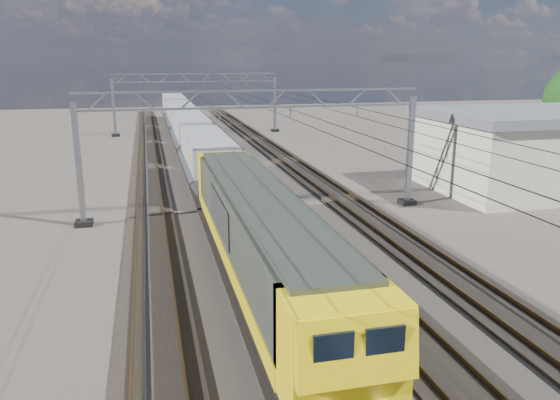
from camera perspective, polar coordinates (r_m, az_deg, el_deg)
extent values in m
plane|color=black|center=(27.95, -0.85, -3.70)|extent=(160.00, 160.00, 0.00)
cube|color=black|center=(27.30, -13.26, -4.41)|extent=(2.60, 140.00, 0.12)
cube|color=brown|center=(27.27, -14.79, -4.18)|extent=(0.08, 140.00, 0.16)
cube|color=brown|center=(27.26, -11.76, -4.01)|extent=(0.08, 140.00, 0.16)
cube|color=black|center=(27.58, -4.91, -3.88)|extent=(2.60, 140.00, 0.12)
cube|color=brown|center=(27.43, -6.41, -3.66)|extent=(0.08, 140.00, 0.16)
cube|color=brown|center=(27.64, -3.44, -3.46)|extent=(0.08, 140.00, 0.16)
cube|color=black|center=(28.41, 3.09, -3.28)|extent=(2.60, 140.00, 0.12)
cube|color=brown|center=(28.17, 1.69, -3.08)|extent=(0.08, 140.00, 0.16)
cube|color=brown|center=(28.57, 4.48, -2.87)|extent=(0.08, 140.00, 0.16)
cube|color=black|center=(29.77, 10.49, -2.68)|extent=(2.60, 140.00, 0.12)
cube|color=brown|center=(29.44, 9.23, -2.49)|extent=(0.08, 140.00, 0.16)
cube|color=brown|center=(30.02, 11.77, -2.28)|extent=(0.08, 140.00, 0.16)
cube|color=gray|center=(30.59, -20.29, 3.38)|extent=(0.30, 0.30, 6.60)
cube|color=gray|center=(34.04, 13.42, 4.94)|extent=(0.30, 0.30, 6.60)
cube|color=black|center=(31.31, -19.79, -2.28)|extent=(0.90, 0.90, 0.30)
cube|color=black|center=(34.69, 13.12, -0.20)|extent=(0.90, 0.90, 0.30)
cube|color=gray|center=(30.50, -2.60, 11.34)|extent=(19.30, 0.18, 0.12)
cube|color=gray|center=(30.57, -2.58, 9.65)|extent=(19.30, 0.18, 0.12)
cube|color=gray|center=(30.06, -18.57, 9.71)|extent=(1.03, 0.10, 0.94)
cube|color=gray|center=(29.96, -13.98, 10.01)|extent=(1.03, 0.10, 0.94)
cube|color=gray|center=(30.05, -9.38, 10.25)|extent=(1.03, 0.10, 0.94)
cube|color=gray|center=(30.32, -4.83, 10.43)|extent=(1.03, 0.10, 0.94)
cube|color=gray|center=(30.78, -0.39, 10.54)|extent=(1.03, 0.10, 0.94)
cube|color=gray|center=(31.41, 3.91, 10.59)|extent=(1.03, 0.10, 0.94)
cube|color=gray|center=(32.20, 8.01, 10.58)|extent=(1.03, 0.10, 0.94)
cube|color=gray|center=(33.15, 11.90, 10.52)|extent=(1.03, 0.10, 0.94)
cube|color=gray|center=(30.03, -14.01, 8.53)|extent=(0.06, 0.06, 0.65)
cube|color=gray|center=(30.28, -6.34, 8.92)|extent=(0.06, 0.06, 0.65)
cube|color=gray|center=(31.04, 1.09, 9.14)|extent=(0.06, 0.06, 0.65)
cube|color=gray|center=(32.29, 8.07, 9.21)|extent=(0.06, 0.06, 0.65)
cube|color=gray|center=(66.21, -16.99, 9.20)|extent=(0.30, 0.30, 6.60)
cube|color=gray|center=(67.87, -0.54, 9.94)|extent=(0.30, 0.30, 6.60)
cube|color=black|center=(66.54, -16.79, 6.50)|extent=(0.90, 0.90, 0.30)
cube|color=black|center=(68.20, -0.53, 7.30)|extent=(0.90, 0.90, 0.30)
cube|color=gray|center=(66.17, -8.80, 12.91)|extent=(19.30, 0.18, 0.12)
cube|color=gray|center=(66.20, -8.77, 12.13)|extent=(19.30, 0.18, 0.12)
cube|color=gray|center=(65.97, -16.15, 12.12)|extent=(1.03, 0.10, 0.94)
cube|color=gray|center=(65.92, -14.04, 12.25)|extent=(1.03, 0.10, 0.94)
cube|color=gray|center=(65.96, -11.93, 12.37)|extent=(1.03, 0.10, 0.94)
cube|color=gray|center=(66.09, -9.83, 12.47)|extent=(1.03, 0.10, 0.94)
cube|color=gray|center=(66.30, -7.73, 12.56)|extent=(1.03, 0.10, 0.94)
cube|color=gray|center=(66.59, -5.65, 12.62)|extent=(1.03, 0.10, 0.94)
cube|color=gray|center=(66.97, -3.59, 12.68)|extent=(1.03, 0.10, 0.94)
cube|color=gray|center=(67.43, -1.55, 12.71)|extent=(1.03, 0.10, 0.94)
cube|color=gray|center=(65.95, -14.06, 11.58)|extent=(0.06, 0.06, 0.65)
cube|color=gray|center=(66.06, -10.52, 11.77)|extent=(0.06, 0.06, 0.65)
cube|color=gray|center=(66.42, -7.00, 11.91)|extent=(0.06, 0.06, 0.65)
cube|color=gray|center=(67.01, -3.53, 12.01)|extent=(0.06, 0.06, 0.65)
cylinder|color=black|center=(34.04, -13.99, 8.64)|extent=(0.03, 140.00, 0.03)
cylinder|color=black|center=(34.00, -14.04, 9.48)|extent=(0.03, 140.00, 0.03)
cylinder|color=black|center=(34.26, -7.21, 8.99)|extent=(0.03, 140.00, 0.03)
cylinder|color=black|center=(34.21, -7.24, 9.82)|extent=(0.03, 140.00, 0.03)
cylinder|color=black|center=(34.94, -0.60, 9.21)|extent=(0.03, 140.00, 0.03)
cylinder|color=black|center=(34.89, -0.60, 10.02)|extent=(0.03, 140.00, 0.03)
cylinder|color=black|center=(36.05, 5.69, 9.30)|extent=(0.03, 140.00, 0.03)
cylinder|color=black|center=(36.01, 5.71, 10.10)|extent=(0.03, 140.00, 0.03)
cube|color=black|center=(15.59, 2.80, -16.33)|extent=(2.20, 3.60, 0.60)
cube|color=black|center=(27.30, -4.92, -2.55)|extent=(2.20, 3.60, 0.60)
cube|color=black|center=(21.12, -2.20, -6.61)|extent=(2.65, 20.00, 0.25)
cube|color=black|center=(21.26, -2.19, -7.57)|extent=(2.20, 4.50, 0.75)
cube|color=#282E26|center=(20.65, -2.24, -2.93)|extent=(2.65, 17.00, 2.60)
cube|color=yellow|center=(20.77, -5.87, -5.82)|extent=(0.04, 17.00, 0.60)
cube|color=yellow|center=(21.26, 1.36, -5.25)|extent=(0.04, 17.00, 0.60)
cube|color=black|center=(21.29, -6.36, -1.49)|extent=(0.05, 5.00, 1.40)
cube|color=black|center=(21.78, 0.72, -1.04)|extent=(0.05, 5.00, 1.40)
cube|color=#282E26|center=(20.28, -2.28, 0.76)|extent=(2.25, 18.00, 0.15)
cube|color=yellow|center=(12.56, 6.37, -15.13)|extent=(2.65, 1.80, 2.60)
cube|color=yellow|center=(11.54, 8.09, -15.19)|extent=(2.60, 0.46, 1.52)
cube|color=black|center=(11.24, 5.60, -15.40)|extent=(0.85, 0.08, 0.75)
cube|color=black|center=(11.61, 10.91, -14.56)|extent=(0.85, 0.08, 0.75)
cube|color=yellow|center=(29.34, -5.78, 2.27)|extent=(2.65, 1.80, 2.60)
cube|color=yellow|center=(30.16, -6.06, 3.57)|extent=(2.60, 0.46, 1.52)
cube|color=black|center=(30.17, -7.13, 3.74)|extent=(0.85, 0.08, 0.75)
cube|color=black|center=(30.32, -5.06, 3.84)|extent=(0.85, 0.08, 0.75)
cylinder|color=black|center=(30.72, -7.60, 0.09)|extent=(0.36, 0.50, 0.36)
cylinder|color=black|center=(30.94, -4.47, 0.28)|extent=(0.36, 0.50, 0.36)
cylinder|color=white|center=(30.51, -7.15, 1.17)|extent=(0.20, 0.08, 0.20)
cylinder|color=white|center=(30.66, -4.93, 1.29)|extent=(0.20, 0.08, 0.20)
cube|color=black|center=(33.71, -6.68, 0.67)|extent=(2.20, 2.60, 0.55)
cube|color=black|center=(42.46, -8.21, 3.49)|extent=(2.20, 2.60, 0.55)
cube|color=black|center=(38.00, -7.55, 2.77)|extent=(2.40, 13.00, 0.20)
cube|color=gray|center=(37.69, -7.64, 5.33)|extent=(2.80, 12.00, 1.80)
cube|color=#4D4F55|center=(37.82, -9.01, 3.39)|extent=(1.48, 12.00, 1.36)
cube|color=#4D4F55|center=(38.01, -6.15, 3.54)|extent=(1.48, 12.00, 1.36)
cube|color=yellow|center=(34.60, -9.44, 4.61)|extent=(0.04, 1.20, 0.50)
cube|color=black|center=(47.56, -8.83, 4.65)|extent=(2.20, 2.60, 0.55)
cube|color=black|center=(56.42, -9.65, 6.16)|extent=(2.20, 2.60, 0.55)
cube|color=black|center=(51.93, -9.29, 5.86)|extent=(2.40, 13.00, 0.20)
cube|color=gray|center=(51.70, -9.37, 7.74)|extent=(2.80, 12.00, 1.80)
cube|color=#4D4F55|center=(51.80, -10.37, 6.32)|extent=(1.48, 12.00, 1.36)
cube|color=#4D4F55|center=(51.94, -8.26, 6.43)|extent=(1.48, 12.00, 1.36)
cube|color=yellow|center=(48.63, -10.77, 7.38)|extent=(0.04, 1.20, 0.50)
cube|color=black|center=(61.56, -10.02, 6.83)|extent=(2.20, 2.60, 0.55)
cube|color=black|center=(70.48, -10.53, 7.76)|extent=(2.20, 2.60, 0.55)
cube|color=black|center=(65.98, -10.30, 7.64)|extent=(2.40, 13.00, 0.20)
cube|color=gray|center=(65.80, -10.37, 9.12)|extent=(2.80, 12.00, 1.80)
cube|color=#4D4F55|center=(65.87, -11.15, 8.00)|extent=(1.48, 12.00, 1.36)
cube|color=#4D4F55|center=(65.99, -9.49, 8.08)|extent=(1.48, 12.00, 1.36)
cube|color=yellow|center=(62.74, -11.51, 8.91)|extent=(0.04, 1.20, 0.50)
cube|color=black|center=(75.64, -10.77, 8.20)|extent=(2.20, 2.60, 0.55)
cube|color=black|center=(84.59, -11.11, 8.83)|extent=(2.20, 2.60, 0.55)
cube|color=black|center=(80.08, -10.96, 8.79)|extent=(2.40, 13.00, 0.20)
cube|color=gray|center=(79.93, -11.02, 10.01)|extent=(2.80, 12.00, 1.80)
cube|color=#4D4F55|center=(79.99, -11.67, 9.08)|extent=(1.48, 12.00, 1.36)
cube|color=#4D4F55|center=(80.08, -10.29, 9.15)|extent=(1.48, 12.00, 1.36)
cube|color=yellow|center=(76.88, -11.98, 9.87)|extent=(0.04, 1.20, 0.50)
cube|color=beige|center=(42.82, 27.25, 4.40)|extent=(18.00, 10.00, 4.80)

